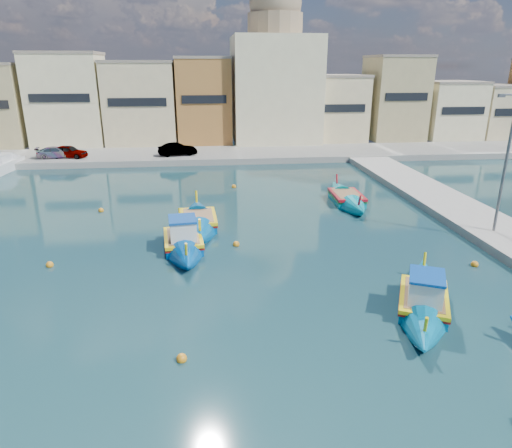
# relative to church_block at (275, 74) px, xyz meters

# --- Properties ---
(ground) EXTENTS (160.00, 160.00, 0.00)m
(ground) POSITION_rel_church_block_xyz_m (-10.00, -40.00, -8.41)
(ground) COLOR #122B37
(ground) RESTS_ON ground
(north_quay) EXTENTS (80.00, 8.00, 0.60)m
(north_quay) POSITION_rel_church_block_xyz_m (-10.00, -8.00, -8.11)
(north_quay) COLOR gray
(north_quay) RESTS_ON ground
(north_townhouses) EXTENTS (83.20, 7.87, 10.19)m
(north_townhouses) POSITION_rel_church_block_xyz_m (-3.32, -0.64, -3.41)
(north_townhouses) COLOR beige
(north_townhouses) RESTS_ON ground
(church_block) EXTENTS (10.00, 10.00, 19.10)m
(church_block) POSITION_rel_church_block_xyz_m (0.00, 0.00, 0.00)
(church_block) COLOR beige
(church_block) RESTS_ON ground
(quay_street_lamp) EXTENTS (1.18, 0.16, 8.00)m
(quay_street_lamp) POSITION_rel_church_block_xyz_m (7.44, -34.00, -4.07)
(quay_street_lamp) COLOR #595B60
(quay_street_lamp) RESTS_ON ground
(parked_cars) EXTENTS (15.92, 2.36, 1.27)m
(parked_cars) POSITION_rel_church_block_xyz_m (-18.86, -9.50, -7.20)
(parked_cars) COLOR #4C1919
(parked_cars) RESTS_ON north_quay
(luzzu_turquoise_cabin) EXTENTS (5.06, 8.09, 2.61)m
(luzzu_turquoise_cabin) POSITION_rel_church_block_xyz_m (-0.02, -41.11, -8.09)
(luzzu_turquoise_cabin) COLOR #0071A2
(luzzu_turquoise_cabin) RESTS_ON ground
(luzzu_blue_cabin) EXTENTS (2.68, 7.99, 2.78)m
(luzzu_blue_cabin) POSITION_rel_church_block_xyz_m (-9.87, -33.43, -8.07)
(luzzu_blue_cabin) COLOR #004DA2
(luzzu_blue_cabin) RESTS_ON ground
(luzzu_cyan_mid) EXTENTS (2.19, 8.34, 2.45)m
(luzzu_cyan_mid) POSITION_rel_church_block_xyz_m (1.42, -26.04, -8.15)
(luzzu_cyan_mid) COLOR #00899D
(luzzu_cyan_mid) RESTS_ON ground
(luzzu_green) EXTENTS (2.42, 8.17, 2.55)m
(luzzu_green) POSITION_rel_church_block_xyz_m (-9.10, -30.07, -8.13)
(luzzu_green) COLOR #005397
(luzzu_green) RESTS_ON ground
(yacht_north) EXTENTS (2.96, 8.10, 10.59)m
(yacht_north) POSITION_rel_church_block_xyz_m (-27.43, -10.70, -7.99)
(yacht_north) COLOR white
(yacht_north) RESTS_ON ground
(mooring_buoys) EXTENTS (21.05, 22.99, 0.36)m
(mooring_buoys) POSITION_rel_church_block_xyz_m (-6.74, -34.23, -8.33)
(mooring_buoys) COLOR orange
(mooring_buoys) RESTS_ON ground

